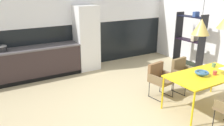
% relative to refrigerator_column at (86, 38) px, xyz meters
% --- Properties ---
extents(ground_plane, '(9.12, 9.12, 0.00)m').
position_rel_refrigerator_column_xyz_m(ground_plane, '(-0.25, -3.03, -0.98)').
color(ground_plane, tan).
extents(back_wall_splashback_dark, '(7.02, 0.12, 1.37)m').
position_rel_refrigerator_column_xyz_m(back_wall_splashback_dark, '(-0.25, 0.36, -0.29)').
color(back_wall_splashback_dark, black).
rests_on(back_wall_splashback_dark, ground).
extents(back_wall_panel_upper, '(7.02, 0.12, 1.37)m').
position_rel_refrigerator_column_xyz_m(back_wall_panel_upper, '(-0.25, 0.36, 1.08)').
color(back_wall_panel_upper, white).
rests_on(back_wall_panel_upper, back_wall_splashback_dark).
extents(kitchen_counter, '(3.29, 0.63, 0.89)m').
position_rel_refrigerator_column_xyz_m(kitchen_counter, '(-1.98, -0.00, -0.53)').
color(kitchen_counter, '#322627').
rests_on(kitchen_counter, ground).
extents(refrigerator_column, '(0.66, 0.60, 1.96)m').
position_rel_refrigerator_column_xyz_m(refrigerator_column, '(0.00, 0.00, 0.00)').
color(refrigerator_column, silver).
rests_on(refrigerator_column, ground).
extents(dining_table, '(1.69, 0.87, 0.76)m').
position_rel_refrigerator_column_xyz_m(dining_table, '(1.11, -3.52, -0.27)').
color(dining_table, gold).
rests_on(dining_table, ground).
extents(armchair_facing_counter, '(0.54, 0.52, 0.81)m').
position_rel_refrigerator_column_xyz_m(armchair_facing_counter, '(1.34, -2.67, -0.47)').
color(armchair_facing_counter, brown).
rests_on(armchair_facing_counter, ground).
extents(armchair_far_side, '(0.55, 0.53, 0.80)m').
position_rel_refrigerator_column_xyz_m(armchair_far_side, '(0.64, -2.63, -0.47)').
color(armchair_far_side, brown).
rests_on(armchair_far_side, ground).
extents(fruit_bowl, '(0.28, 0.28, 0.09)m').
position_rel_refrigerator_column_xyz_m(fruit_bowl, '(0.97, -3.51, -0.16)').
color(fruit_bowl, '#33607F').
rests_on(fruit_bowl, dining_table).
extents(mug_wide_latte, '(0.12, 0.08, 0.09)m').
position_rel_refrigerator_column_xyz_m(mug_wide_latte, '(1.62, -3.30, -0.18)').
color(mug_wide_latte, '#5B8456').
rests_on(mug_wide_latte, dining_table).
extents(mug_dark_espresso, '(0.12, 0.07, 0.09)m').
position_rel_refrigerator_column_xyz_m(mug_dark_espresso, '(1.22, -3.63, -0.18)').
color(mug_dark_espresso, '#B23D33').
rests_on(mug_dark_espresso, dining_table).
extents(cooking_pot, '(0.28, 0.28, 0.17)m').
position_rel_refrigerator_column_xyz_m(cooking_pot, '(-2.39, -0.00, -0.01)').
color(cooking_pot, black).
rests_on(cooking_pot, kitchen_counter).
extents(open_shelf_unit, '(0.30, 0.93, 1.80)m').
position_rel_refrigerator_column_xyz_m(open_shelf_unit, '(2.60, -1.72, -0.03)').
color(open_shelf_unit, black).
rests_on(open_shelf_unit, ground).
extents(pendant_lamp_over_table_near, '(0.33, 0.33, 1.08)m').
position_rel_refrigerator_column_xyz_m(pendant_lamp_over_table_near, '(0.77, -3.51, 0.79)').
color(pendant_lamp_over_table_near, black).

